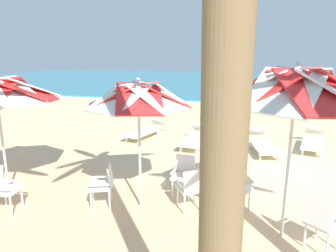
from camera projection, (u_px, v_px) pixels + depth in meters
ground_plane at (296, 175)px, 7.57m from camera, size 80.00×80.00×0.00m
sea at (262, 81)px, 35.32m from camera, size 80.00×36.00×0.10m
surf_foam at (271, 106)px, 18.16m from camera, size 80.00×0.70×0.01m
beach_umbrella_0 at (296, 89)px, 4.45m from camera, size 2.28×2.28×2.86m
plastic_chair_0 at (235, 188)px, 5.69m from camera, size 0.59×0.61×0.87m
plastic_chair_1 at (322, 221)px, 4.53m from camera, size 0.63×0.63×0.87m
beach_umbrella_1 at (138, 97)px, 5.51m from camera, size 2.00×2.00×2.56m
plastic_chair_2 at (184, 173)px, 6.40m from camera, size 0.47×0.49×0.87m
plastic_chair_3 at (104, 183)px, 5.89m from camera, size 0.60×0.58×0.87m
plastic_chair_4 at (191, 187)px, 5.72m from camera, size 0.62×0.63×0.87m
plastic_chair_5 at (3, 187)px, 5.70m from camera, size 0.53×0.50×0.87m
sun_lounger_0 at (314, 140)px, 9.65m from camera, size 1.05×2.23×0.62m
sun_lounger_1 at (262, 143)px, 9.38m from camera, size 1.07×2.23×0.62m
sun_lounger_2 at (196, 137)px, 10.03m from camera, size 0.76×2.18×0.62m
sun_lounger_3 at (146, 130)px, 11.04m from camera, size 1.12×2.23×0.62m
beachgoer_seated at (329, 108)px, 15.62m from camera, size 0.30×0.93×0.92m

